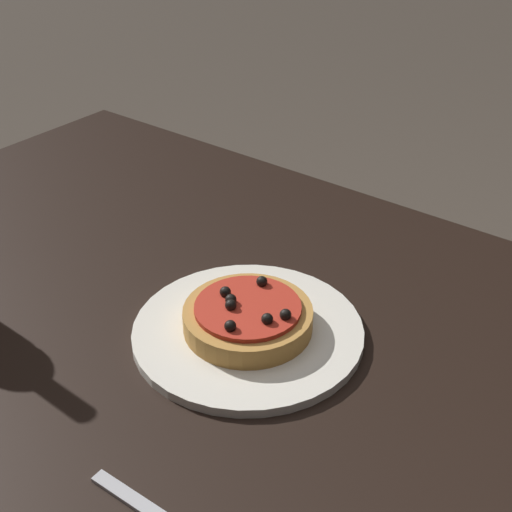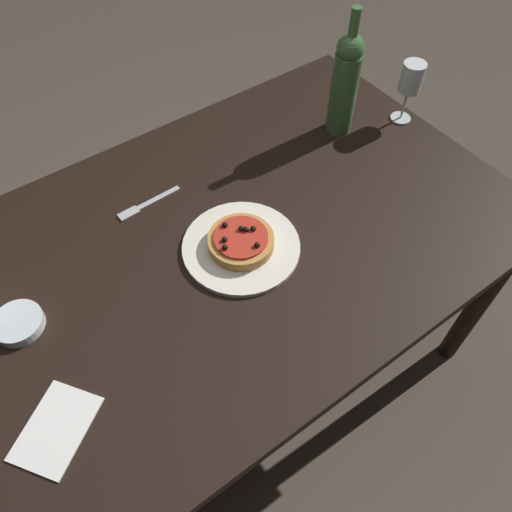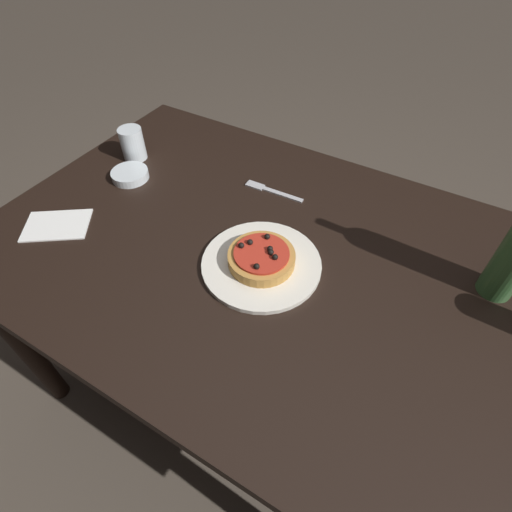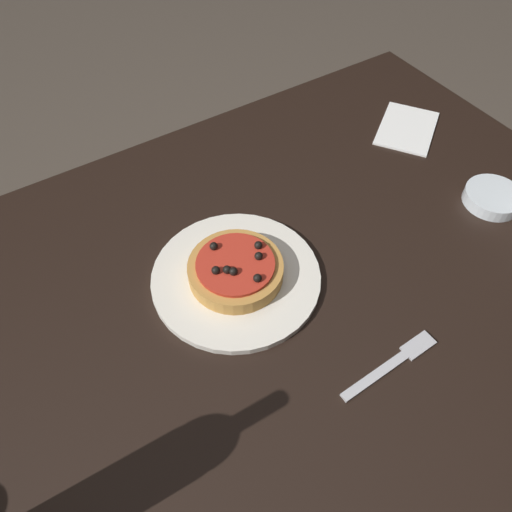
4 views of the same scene
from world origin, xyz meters
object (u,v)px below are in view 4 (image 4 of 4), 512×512
at_px(dinner_plate, 237,277).
at_px(pizza, 237,269).
at_px(dining_table, 252,326).
at_px(fork, 395,362).
at_px(side_bowl, 493,197).

height_order(dinner_plate, pizza, pizza).
bearing_deg(dining_table, fork, -60.45).
bearing_deg(fork, dinner_plate, 112.53).
relative_size(dinner_plate, fork, 1.60).
bearing_deg(dinner_plate, pizza, -96.39).
xyz_separation_m(dining_table, dinner_plate, (0.00, 0.05, 0.09)).
relative_size(pizza, side_bowl, 1.47).
distance_m(dinner_plate, side_bowl, 0.51).
relative_size(dining_table, dinner_plate, 5.09).
height_order(side_bowl, fork, side_bowl).
bearing_deg(dining_table, side_bowl, -6.42).
xyz_separation_m(side_bowl, fork, (-0.39, -0.15, -0.01)).
height_order(dining_table, pizza, pizza).
distance_m(side_bowl, fork, 0.42).
xyz_separation_m(pizza, fork, (0.12, -0.26, -0.03)).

